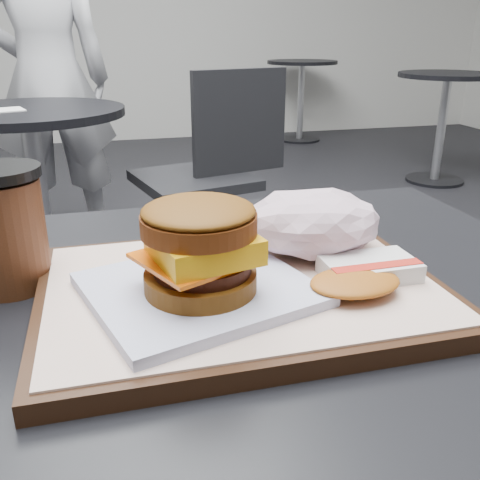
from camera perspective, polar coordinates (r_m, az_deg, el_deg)
name	(u,v)px	position (r m, az deg, el deg)	size (l,w,h in m)	color
customer_table	(219,440)	(0.64, -2.22, -20.59)	(0.80, 0.60, 0.77)	#A5A5AA
serving_tray	(240,290)	(0.52, 0.05, -5.38)	(0.38, 0.28, 0.02)	black
breakfast_sandwich	(200,258)	(0.47, -4.30, -1.89)	(0.23, 0.22, 0.09)	white
hash_brown	(363,274)	(0.52, 12.99, -3.59)	(0.12, 0.09, 0.02)	silver
crumpled_wrapper	(312,223)	(0.58, 7.70, 1.81)	(0.15, 0.12, 0.07)	silver
coffee_cup	(5,230)	(0.58, -23.79, 1.02)	(0.08, 0.08, 0.12)	#421F0F
neighbor_table	(35,162)	(2.18, -21.07, 7.75)	(0.70, 0.70, 0.75)	black
napkin	(5,110)	(2.12, -23.74, 12.58)	(0.12, 0.12, 0.00)	white
neighbor_chair	(210,166)	(2.15, -3.21, 7.84)	(0.64, 0.51, 0.88)	#9B9BA0
patron	(48,79)	(2.73, -19.81, 15.83)	(0.59, 0.38, 1.61)	silver
bg_table_near	(445,101)	(4.02, 21.01, 13.64)	(0.66, 0.66, 0.75)	black
bg_table_far	(301,81)	(5.34, 6.57, 16.48)	(0.66, 0.66, 0.75)	black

